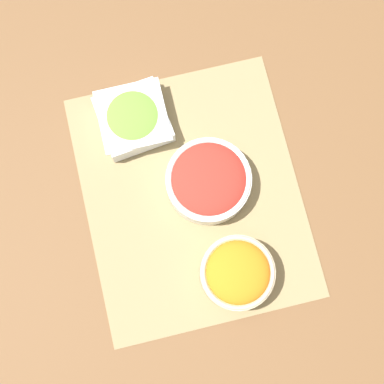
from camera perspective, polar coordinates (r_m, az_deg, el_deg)
name	(u,v)px	position (r m, az deg, el deg)	size (l,w,h in m)	color
ground_plane	(192,195)	(0.99, 0.00, -0.37)	(3.00, 3.00, 0.00)	brown
placemat	(192,195)	(0.99, 0.00, -0.35)	(0.47, 0.39, 0.00)	#937F56
tomato_bowl	(209,181)	(0.96, 1.77, 1.23)	(0.15, 0.15, 0.06)	white
lettuce_bowl	(133,118)	(1.00, -6.28, 7.81)	(0.13, 0.13, 0.05)	white
carrot_bowl	(237,273)	(0.93, 4.85, -8.58)	(0.13, 0.13, 0.07)	beige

